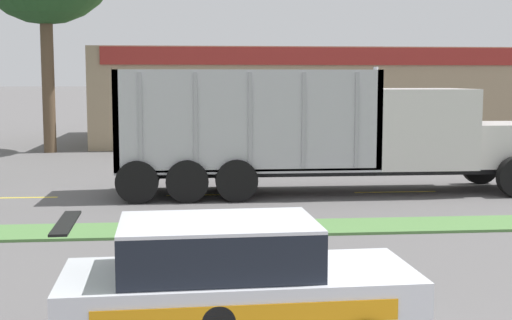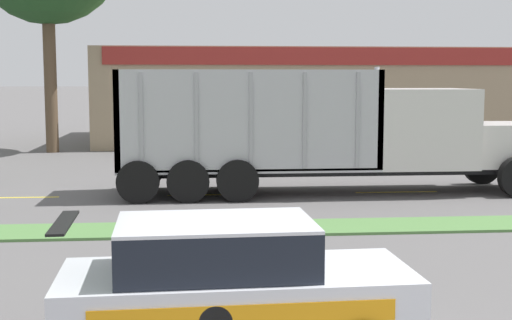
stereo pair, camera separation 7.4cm
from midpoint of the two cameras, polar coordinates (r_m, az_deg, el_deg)
grass_verge at (r=15.81m, az=5.39°, el=-5.35°), size 120.00×1.54×0.06m
centre_line_3 at (r=20.80m, az=-18.94°, el=-2.87°), size 2.40×0.14×0.01m
centre_line_4 at (r=20.23m, az=-3.88°, el=-2.79°), size 2.40×0.14×0.01m
centre_line_5 at (r=21.07m, az=10.97°, el=-2.52°), size 2.40×0.14×0.01m
dump_truck_trail at (r=20.73m, az=8.59°, el=1.82°), size 12.17×2.86×3.60m
rally_car at (r=8.71m, az=-2.09°, el=-9.87°), size 4.29×1.97×1.63m
store_building_backdrop at (r=39.46m, az=6.48°, el=5.19°), size 25.40×12.10×4.75m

